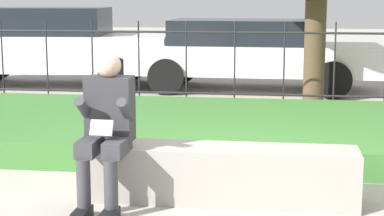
{
  "coord_description": "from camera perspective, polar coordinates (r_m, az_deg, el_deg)",
  "views": [
    {
      "loc": [
        0.34,
        -5.23,
        1.72
      ],
      "look_at": [
        -0.51,
        0.78,
        0.66
      ],
      "focal_mm": 60.0,
      "sensor_mm": 36.0,
      "label": 1
    }
  ],
  "objects": [
    {
      "name": "ground_plane",
      "position": [
        5.52,
        4.18,
        -8.3
      ],
      "size": [
        60.0,
        60.0,
        0.0
      ],
      "primitive_type": "plane",
      "color": "#A8A399"
    },
    {
      "name": "stone_bench",
      "position": [
        5.47,
        2.68,
        -6.15
      ],
      "size": [
        2.27,
        0.47,
        0.47
      ],
      "color": "gray",
      "rests_on": "ground_plane"
    },
    {
      "name": "person_seated_reader",
      "position": [
        5.26,
        -7.61,
        -1.4
      ],
      "size": [
        0.42,
        0.73,
        1.27
      ],
      "color": "black",
      "rests_on": "ground_plane"
    },
    {
      "name": "grass_berm",
      "position": [
        7.69,
        5.36,
        -2.01
      ],
      "size": [
        10.76,
        3.17,
        0.28
      ],
      "color": "#3D7533",
      "rests_on": "ground_plane"
    },
    {
      "name": "iron_fence",
      "position": [
        9.58,
        5.99,
        3.82
      ],
      "size": [
        8.76,
        0.03,
        1.36
      ],
      "color": "#232326",
      "rests_on": "ground_plane"
    },
    {
      "name": "car_parked_center",
      "position": [
        11.92,
        5.04,
        4.98
      ],
      "size": [
        4.67,
        1.87,
        1.3
      ],
      "rotation": [
        0.0,
        0.0,
        -0.01
      ],
      "color": "silver",
      "rests_on": "ground_plane"
    },
    {
      "name": "car_parked_left",
      "position": [
        12.7,
        -12.61,
        5.51
      ],
      "size": [
        4.67,
        2.18,
        1.51
      ],
      "rotation": [
        0.0,
        0.0,
        0.09
      ],
      "color": "silver",
      "rests_on": "ground_plane"
    }
  ]
}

